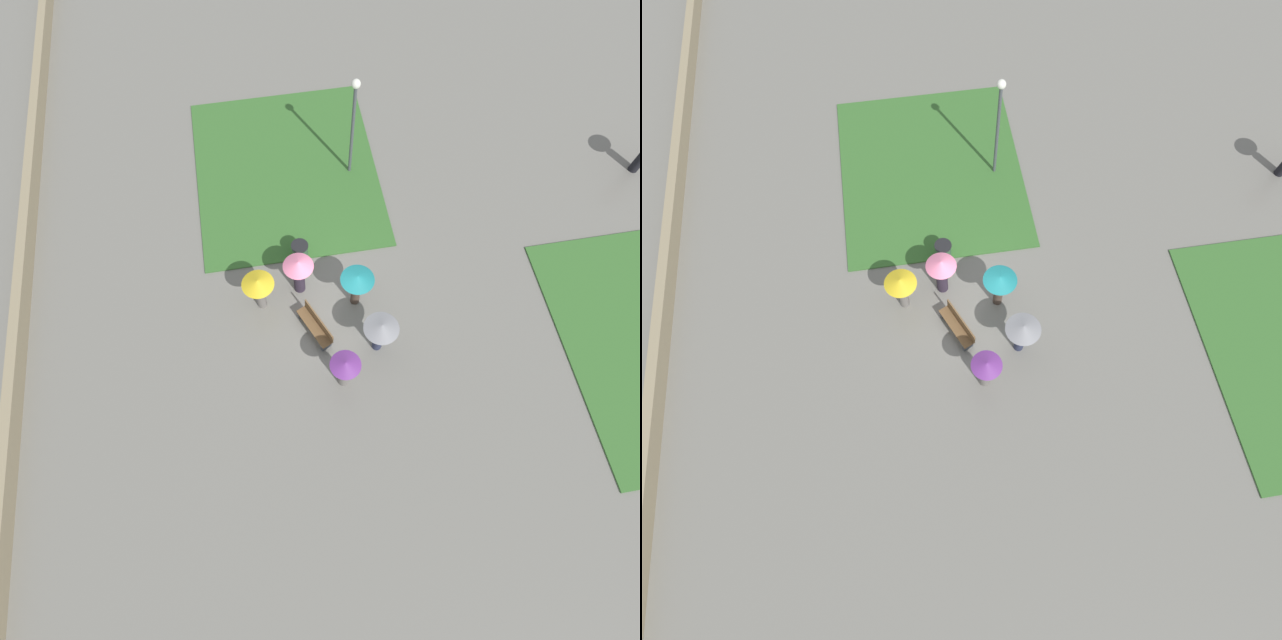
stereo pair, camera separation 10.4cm
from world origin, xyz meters
TOP-DOWN VIEW (x-y plane):
  - ground_plane at (0.00, 0.00)m, footprint 90.00×90.00m
  - lawn_patch_near at (-6.14, -0.78)m, footprint 8.39×7.18m
  - parapet_wall at (0.00, -10.77)m, footprint 45.00×0.35m
  - park_bench at (0.96, -0.72)m, footprint 1.69×1.07m
  - lamp_post at (-5.74, 1.74)m, footprint 0.32×0.32m
  - trash_bin at (-2.03, -0.82)m, footprint 0.62×0.62m
  - crowd_person_teal at (0.04, 0.82)m, footprint 1.14×1.14m
  - crowd_person_pink at (-0.78, -1.03)m, footprint 1.05×1.05m
  - crowd_person_grey at (1.87, 1.22)m, footprint 1.15×1.15m
  - crowd_person_purple at (2.90, -0.13)m, footprint 0.98×0.98m
  - crowd_person_yellow at (-0.36, -2.44)m, footprint 1.09×1.09m

SIDE VIEW (x-z plane):
  - ground_plane at x=0.00m, z-range 0.00..0.00m
  - lawn_patch_near at x=-6.14m, z-range 0.00..0.06m
  - parapet_wall at x=0.00m, z-range 0.00..0.67m
  - trash_bin at x=-2.03m, z-range 0.00..0.85m
  - park_bench at x=0.96m, z-range 0.02..0.92m
  - crowd_person_purple at x=2.90m, z-range 0.30..2.13m
  - crowd_person_pink at x=-0.78m, z-range 0.35..2.18m
  - crowd_person_yellow at x=-0.36m, z-range 0.45..2.21m
  - crowd_person_teal at x=0.04m, z-range 0.47..2.26m
  - crowd_person_grey at x=1.87m, z-range 0.48..2.28m
  - lamp_post at x=-5.74m, z-range 0.63..5.00m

